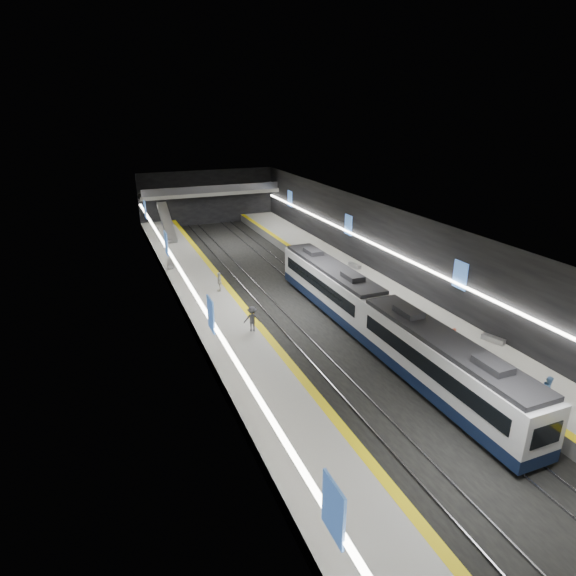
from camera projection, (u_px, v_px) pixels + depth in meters
name	position (u px, v px, depth m)	size (l,w,h in m)	color
ground	(302.00, 309.00, 42.58)	(70.00, 70.00, 0.00)	black
ceiling	(303.00, 220.00, 39.71)	(20.00, 70.00, 0.04)	beige
wall_left	(186.00, 282.00, 37.62)	(0.04, 70.00, 8.00)	black
wall_right	(401.00, 254.00, 44.67)	(0.04, 70.00, 8.00)	black
wall_back	(208.00, 197.00, 71.41)	(20.00, 0.04, 8.00)	black
platform_left	(219.00, 317.00, 39.76)	(5.00, 70.00, 1.00)	slate
tile_surface_left	(219.00, 312.00, 39.58)	(5.00, 70.00, 0.02)	#ADAEA8
tactile_strip_left	(245.00, 308.00, 40.35)	(0.60, 70.00, 0.02)	yellow
platform_right	(375.00, 292.00, 45.04)	(5.00, 70.00, 1.00)	slate
tile_surface_right	(376.00, 287.00, 44.86)	(5.00, 70.00, 0.02)	#ADAEA8
tactile_strip_right	(355.00, 290.00, 44.08)	(0.60, 70.00, 0.02)	yellow
rails	(302.00, 309.00, 42.56)	(6.52, 70.00, 0.12)	gray
train	(376.00, 317.00, 35.77)	(2.69, 30.05, 3.60)	#101C3B
ad_posters	(298.00, 258.00, 41.83)	(19.94, 53.50, 2.20)	#4375CA
cove_light_left	(189.00, 284.00, 37.77)	(0.25, 68.60, 0.12)	white
cove_light_right	(399.00, 256.00, 44.67)	(0.25, 68.60, 0.12)	white
mezzanine_bridge	(211.00, 193.00, 69.24)	(20.00, 3.00, 1.50)	gray
escalator	(167.00, 222.00, 61.38)	(1.20, 8.00, 0.60)	#99999E
bench_left_far	(170.00, 264.00, 50.55)	(0.56, 2.02, 0.49)	#99999E
bench_right_near	(493.00, 339.00, 34.50)	(0.46, 1.65, 0.40)	#99999E
bench_right_far	(355.00, 266.00, 50.25)	(0.46, 1.66, 0.41)	#99999E
passenger_right_a	(453.00, 339.00, 33.17)	(0.61, 0.40, 1.67)	#D4664F
passenger_right_b	(548.00, 390.00, 27.30)	(0.81, 0.63, 1.66)	#517AAF
passenger_left_a	(219.00, 282.00, 43.64)	(1.06, 0.44, 1.80)	beige
passenger_left_b	(252.00, 319.00, 35.91)	(1.27, 0.73, 1.96)	#404148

